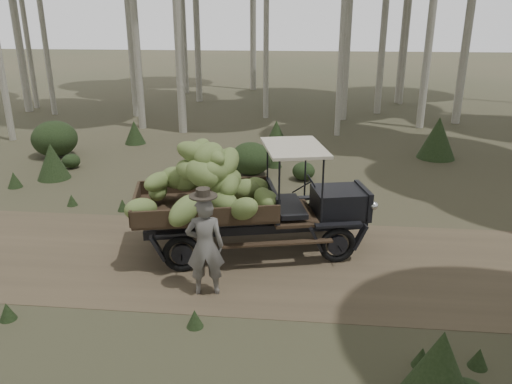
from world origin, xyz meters
TOP-DOWN VIEW (x-y plane):
  - ground at (0.00, 0.00)m, footprint 120.00×120.00m
  - dirt_track at (0.00, 0.00)m, footprint 70.00×4.00m
  - banana_truck at (1.50, 0.36)m, footprint 4.98×2.93m
  - farmer at (1.30, -1.28)m, footprint 0.71×0.55m
  - undergrowth at (1.15, -0.91)m, footprint 20.60×20.90m

SIDE VIEW (x-z plane):
  - ground at x=0.00m, z-range 0.00..0.00m
  - dirt_track at x=0.00m, z-range 0.00..0.01m
  - undergrowth at x=1.15m, z-range -0.17..1.23m
  - farmer at x=1.30m, z-range -0.05..1.89m
  - banana_truck at x=1.50m, z-range 0.19..2.62m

